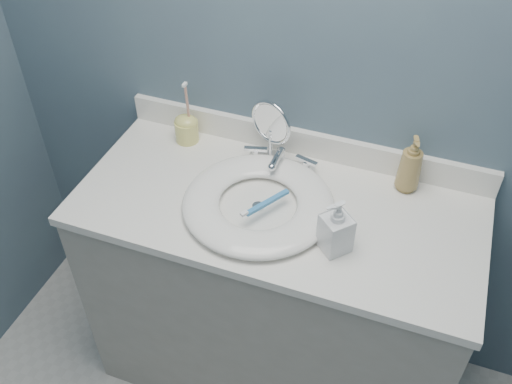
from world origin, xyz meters
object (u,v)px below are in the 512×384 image
at_px(soap_bottle_amber, 411,164).
at_px(makeup_mirror, 271,130).
at_px(toothbrush_holder, 187,127).
at_px(soap_bottle_clear, 336,226).

bearing_deg(soap_bottle_amber, makeup_mirror, 166.03).
bearing_deg(toothbrush_holder, soap_bottle_amber, 0.86).
height_order(soap_bottle_amber, soap_bottle_clear, soap_bottle_amber).
relative_size(makeup_mirror, soap_bottle_clear, 1.33).
bearing_deg(soap_bottle_clear, makeup_mirror, 176.83).
xyz_separation_m(soap_bottle_amber, soap_bottle_clear, (-0.15, -0.32, -0.01)).
height_order(makeup_mirror, soap_bottle_clear, makeup_mirror).
relative_size(soap_bottle_clear, toothbrush_holder, 0.74).
height_order(soap_bottle_clear, toothbrush_holder, toothbrush_holder).
distance_m(makeup_mirror, soap_bottle_clear, 0.42).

